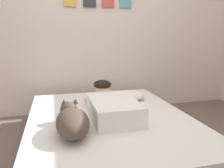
{
  "coord_description": "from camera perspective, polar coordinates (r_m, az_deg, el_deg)",
  "views": [
    {
      "loc": [
        -0.62,
        -1.79,
        1.1
      ],
      "look_at": [
        -0.03,
        0.51,
        0.58
      ],
      "focal_mm": 36.31,
      "sensor_mm": 36.0,
      "label": 1
    }
  ],
  "objects": [
    {
      "name": "bed",
      "position": [
        2.27,
        -0.61,
        -12.06
      ],
      "size": [
        1.56,
        1.99,
        0.33
      ],
      "color": "#4C4742",
      "rests_on": "ground"
    },
    {
      "name": "cell_phone",
      "position": [
        1.97,
        4.23,
        -10.55
      ],
      "size": [
        0.07,
        0.14,
        0.01
      ],
      "primitive_type": "cube",
      "color": "black",
      "rests_on": "bed"
    },
    {
      "name": "person_lying",
      "position": [
        2.24,
        -0.49,
        -4.89
      ],
      "size": [
        0.43,
        0.92,
        0.27
      ],
      "color": "white",
      "rests_on": "bed"
    },
    {
      "name": "dog",
      "position": [
        1.84,
        -10.02,
        -9.09
      ],
      "size": [
        0.26,
        0.57,
        0.21
      ],
      "color": "#4C3D33",
      "rests_on": "bed"
    },
    {
      "name": "pillow",
      "position": [
        2.7,
        2.89,
        -3.04
      ],
      "size": [
        0.52,
        0.32,
        0.11
      ],
      "primitive_type": "ellipsoid",
      "color": "white",
      "rests_on": "bed"
    },
    {
      "name": "coffee_cup",
      "position": [
        2.54,
        3.72,
        -4.48
      ],
      "size": [
        0.12,
        0.09,
        0.07
      ],
      "color": "#D84C47",
      "rests_on": "bed"
    },
    {
      "name": "ground_plane",
      "position": [
        2.19,
        4.37,
        -17.79
      ],
      "size": [
        12.48,
        12.48,
        0.0
      ],
      "primitive_type": "plane",
      "color": "#66564C"
    },
    {
      "name": "back_wall",
      "position": [
        3.31,
        -3.56,
        14.94
      ],
      "size": [
        4.24,
        0.12,
        2.5
      ],
      "color": "silver",
      "rests_on": "ground"
    }
  ]
}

